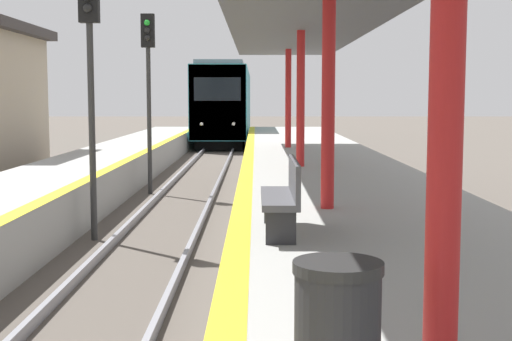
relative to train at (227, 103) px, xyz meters
The scene contains 5 objects.
train is the anchor object (origin of this frame).
signal_mid 31.67m from the train, 92.12° to the right, with size 0.36×0.31×4.92m.
signal_far 25.26m from the train, 92.43° to the right, with size 0.36×0.31×4.92m.
station_canopy 30.85m from the train, 84.49° to the right, with size 3.47×26.82×3.52m.
bench 36.07m from the train, 86.47° to the right, with size 0.44×1.77×0.92m.
Camera 1 is at (1.87, -1.50, 2.66)m, focal length 50.00 mm.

